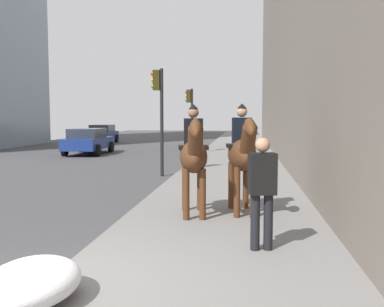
% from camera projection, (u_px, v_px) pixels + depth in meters
% --- Properties ---
extents(sidewalk_slab, '(120.00, 3.98, 0.12)m').
position_uv_depth(sidewalk_slab, '(204.00, 304.00, 5.04)').
color(sidewalk_slab, slate).
rests_on(sidewalk_slab, ground).
extents(mounted_horse_near, '(2.15, 0.79, 2.26)m').
position_uv_depth(mounted_horse_near, '(194.00, 155.00, 9.13)').
color(mounted_horse_near, '#4C2B16').
rests_on(mounted_horse_near, sidewalk_slab).
extents(mounted_horse_far, '(2.15, 0.79, 2.28)m').
position_uv_depth(mounted_horse_far, '(242.00, 153.00, 9.33)').
color(mounted_horse_far, '#4C2B16').
rests_on(mounted_horse_far, sidewalk_slab).
extents(pedestrian_greeting, '(0.33, 0.44, 1.70)m').
position_uv_depth(pedestrian_greeting, '(262.00, 186.00, 6.80)').
color(pedestrian_greeting, black).
rests_on(pedestrian_greeting, sidewalk_slab).
extents(car_mid_lane, '(4.38, 2.08, 1.44)m').
position_uv_depth(car_mid_lane, '(88.00, 141.00, 25.15)').
color(car_mid_lane, navy).
rests_on(car_mid_lane, ground).
extents(car_far_lane, '(4.22, 2.06, 1.44)m').
position_uv_depth(car_far_lane, '(102.00, 134.00, 35.03)').
color(car_far_lane, navy).
rests_on(car_far_lane, ground).
extents(traffic_light_near_curb, '(0.20, 0.44, 3.78)m').
position_uv_depth(traffic_light_near_curb, '(159.00, 104.00, 15.92)').
color(traffic_light_near_curb, black).
rests_on(traffic_light_near_curb, ground).
extents(traffic_light_far_curb, '(0.20, 0.44, 3.61)m').
position_uv_depth(traffic_light_far_curb, '(190.00, 110.00, 24.84)').
color(traffic_light_far_curb, black).
rests_on(traffic_light_far_curb, ground).
extents(snow_pile_near, '(1.31, 1.01, 0.45)m').
position_uv_depth(snow_pile_near, '(32.00, 282.00, 4.92)').
color(snow_pile_near, white).
rests_on(snow_pile_near, sidewalk_slab).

